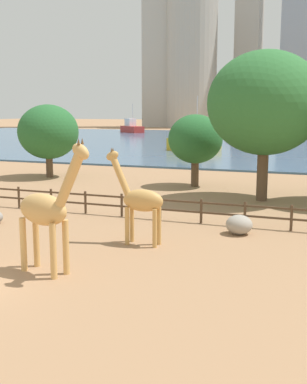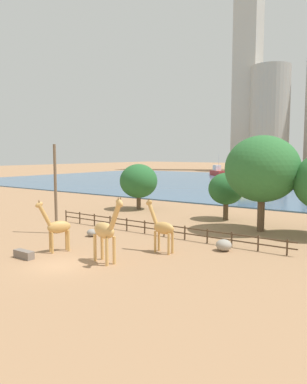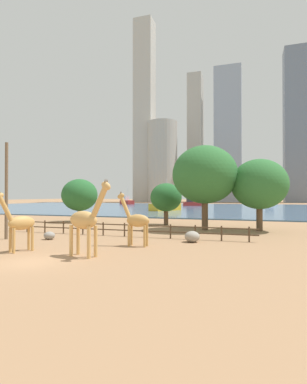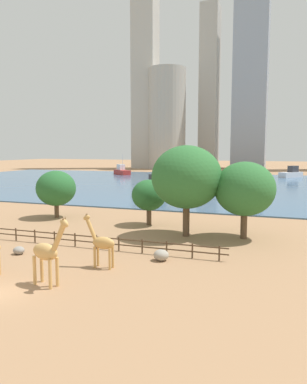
# 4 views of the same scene
# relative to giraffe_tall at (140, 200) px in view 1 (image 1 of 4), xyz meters

# --- Properties ---
(ground_plane) EXTENTS (400.00, 400.00, 0.00)m
(ground_plane) POSITION_rel_giraffe_tall_xyz_m (-3.86, 72.85, -2.01)
(ground_plane) COLOR #9E7551
(harbor_water) EXTENTS (180.00, 86.00, 0.20)m
(harbor_water) POSITION_rel_giraffe_tall_xyz_m (-3.86, 69.85, -1.91)
(harbor_water) COLOR #3D6084
(harbor_water) RESTS_ON ground
(giraffe_tall) EXTENTS (2.77, 0.78, 4.28)m
(giraffe_tall) POSITION_rel_giraffe_tall_xyz_m (0.00, 0.00, 0.00)
(giraffe_tall) COLOR tan
(giraffe_tall) RESTS_ON ground
(giraffe_young) EXTENTS (3.50, 1.42, 4.99)m
(giraffe_young) POSITION_rel_giraffe_tall_xyz_m (-1.62, -4.78, 0.37)
(giraffe_young) COLOR tan
(giraffe_young) RESTS_ON ground
(boulder_near_fence) EXTENTS (1.28, 1.25, 0.94)m
(boulder_near_fence) POSITION_rel_giraffe_tall_xyz_m (3.79, 3.30, -1.54)
(boulder_near_fence) COLOR gray
(boulder_near_fence) RESTS_ON ground
(enclosure_fence) EXTENTS (26.12, 0.14, 1.30)m
(enclosure_fence) POSITION_rel_giraffe_tall_xyz_m (-4.02, 4.85, -1.24)
(enclosure_fence) COLOR #4C3826
(enclosure_fence) RESTS_ON ground
(tree_left_large) EXTENTS (4.20, 4.20, 5.59)m
(tree_left_large) POSITION_rel_giraffe_tall_xyz_m (-2.27, 16.77, 1.67)
(tree_left_large) COLOR brown
(tree_left_large) RESTS_ON ground
(tree_right_tall) EXTENTS (5.29, 5.29, 6.40)m
(tree_right_tall) POSITION_rel_giraffe_tall_xyz_m (-15.77, 17.21, 1.99)
(tree_right_tall) COLOR brown
(tree_right_tall) RESTS_ON ground
(tree_left_small) EXTENTS (7.40, 7.40, 9.67)m
(tree_left_small) POSITION_rel_giraffe_tall_xyz_m (3.51, 12.58, 4.31)
(tree_left_small) COLOR brown
(tree_left_small) RESTS_ON ground
(boat_ferry) EXTENTS (6.80, 4.52, 2.82)m
(boat_ferry) POSITION_rel_giraffe_tall_xyz_m (-11.85, 85.18, -0.85)
(boat_ferry) COLOR #B22D28
(boat_ferry) RESTS_ON harbor_water
(boat_sailboat) EXTENTS (8.15, 7.56, 7.37)m
(boat_sailboat) POSITION_rel_giraffe_tall_xyz_m (-41.93, 96.12, -0.58)
(boat_sailboat) COLOR #B22D28
(boat_sailboat) RESTS_ON harbor_water
(boat_barge) EXTENTS (6.65, 9.14, 7.79)m
(boat_barge) POSITION_rel_giraffe_tall_xyz_m (-11.75, 49.29, -0.51)
(boat_barge) COLOR gold
(boat_barge) RESTS_ON harbor_water
(skyline_tower_needle) EXTENTS (8.51, 10.54, 77.56)m
(skyline_tower_needle) POSITION_rel_giraffe_tall_xyz_m (-23.53, 159.40, 36.78)
(skyline_tower_needle) COLOR #ADA89E
(skyline_tower_needle) RESTS_ON ground
(skyline_block_central) EXTENTS (16.93, 16.93, 45.59)m
(skyline_block_central) POSITION_rel_giraffe_tall_xyz_m (-39.18, 140.78, 20.79)
(skyline_block_central) COLOR #ADA89E
(skyline_block_central) RESTS_ON ground
(skyline_block_right) EXTENTS (15.31, 14.54, 78.14)m
(skyline_block_right) POSITION_rel_giraffe_tall_xyz_m (-3.95, 158.32, 37.07)
(skyline_block_right) COLOR #939EAD
(skyline_block_right) RESTS_ON ground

